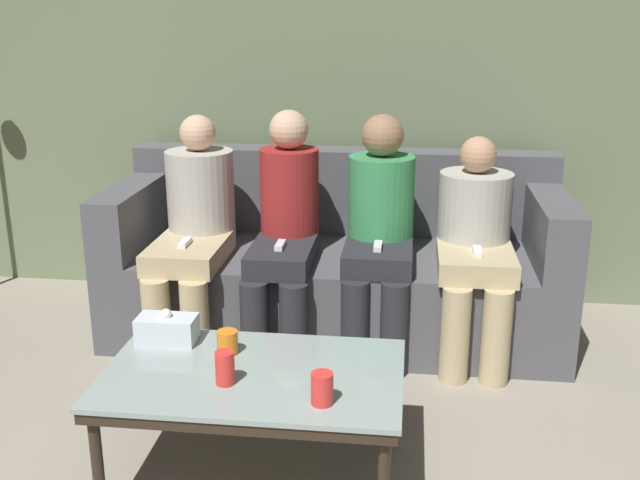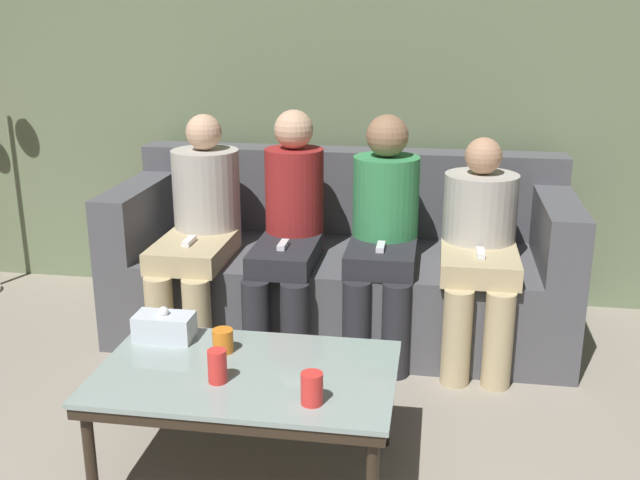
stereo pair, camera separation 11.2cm
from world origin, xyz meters
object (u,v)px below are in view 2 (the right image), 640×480
at_px(coffee_table, 247,381).
at_px(seated_person_right_end, 479,241).
at_px(cup_far_center, 217,366).
at_px(seated_person_mid_left, 289,227).
at_px(tissue_box, 164,327).
at_px(seated_person_mid_right, 383,228).
at_px(cup_near_left, 223,341).
at_px(cup_near_right, 312,388).
at_px(seated_person_left_end, 200,223).
at_px(couch, 342,267).

height_order(coffee_table, seated_person_right_end, seated_person_right_end).
relative_size(cup_far_center, seated_person_mid_left, 0.10).
xyz_separation_m(coffee_table, seated_person_right_end, (0.83, 1.14, 0.20)).
bearing_deg(cup_far_center, tissue_box, 134.99).
relative_size(seated_person_mid_right, seated_person_right_end, 1.09).
bearing_deg(cup_near_left, seated_person_mid_right, 64.10).
xyz_separation_m(cup_near_right, cup_far_center, (-0.34, 0.09, 0.00)).
xyz_separation_m(seated_person_left_end, seated_person_mid_right, (0.90, 0.02, 0.01)).
distance_m(couch, cup_far_center, 1.49).
height_order(cup_near_right, seated_person_left_end, seated_person_left_end).
xyz_separation_m(couch, cup_far_center, (-0.23, -1.46, 0.14)).
distance_m(couch, tissue_box, 1.29).
bearing_deg(cup_near_right, seated_person_right_end, 66.94).
relative_size(cup_near_left, seated_person_mid_left, 0.08).
bearing_deg(seated_person_mid_left, seated_person_mid_right, 4.01).
bearing_deg(cup_near_left, seated_person_right_end, 46.87).
height_order(coffee_table, seated_person_mid_left, seated_person_mid_left).
relative_size(cup_far_center, tissue_box, 0.52).
bearing_deg(seated_person_right_end, seated_person_mid_left, -178.85).
height_order(couch, seated_person_mid_left, seated_person_mid_left).
bearing_deg(seated_person_left_end, couch, 19.03).
relative_size(cup_near_left, seated_person_right_end, 0.08).
xyz_separation_m(cup_near_right, seated_person_right_end, (0.57, 1.33, 0.10)).
xyz_separation_m(cup_near_right, seated_person_left_end, (-0.79, 1.32, 0.13)).
distance_m(coffee_table, cup_near_left, 0.19).
height_order(coffee_table, tissue_box, tissue_box).
distance_m(cup_near_left, seated_person_mid_left, 1.01).
height_order(seated_person_mid_left, seated_person_right_end, seated_person_mid_left).
distance_m(tissue_box, seated_person_mid_left, 0.98).
xyz_separation_m(seated_person_left_end, seated_person_mid_left, (0.45, -0.01, 0.00)).
xyz_separation_m(cup_near_right, tissue_box, (-0.63, 0.39, -0.00)).
height_order(couch, cup_far_center, couch).
bearing_deg(tissue_box, seated_person_right_end, 38.22).
relative_size(couch, cup_near_right, 21.36).
bearing_deg(tissue_box, cup_near_left, -15.77).
distance_m(seated_person_left_end, seated_person_mid_right, 0.90).
relative_size(couch, cup_far_center, 19.64).
bearing_deg(cup_near_right, cup_far_center, 164.73).
bearing_deg(couch, cup_near_right, -85.95).
distance_m(tissue_box, seated_person_right_end, 1.53).
bearing_deg(cup_far_center, seated_person_right_end, 53.93).
height_order(coffee_table, cup_far_center, cup_far_center).
bearing_deg(couch, cup_far_center, -98.79).
distance_m(coffee_table, seated_person_mid_right, 1.24).
bearing_deg(cup_near_left, coffee_table, -46.95).
distance_m(coffee_table, seated_person_right_end, 1.43).
bearing_deg(tissue_box, couch, 65.91).
height_order(cup_near_left, seated_person_left_end, seated_person_left_end).
distance_m(couch, seated_person_left_end, 0.77).
distance_m(tissue_box, seated_person_left_end, 0.96).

